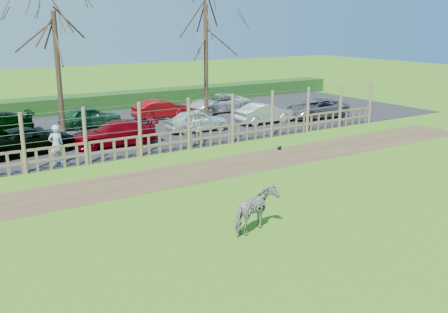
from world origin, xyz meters
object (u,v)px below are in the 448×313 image
car_2 (29,140)px  car_12 (219,103)px  visitor_a (56,145)px  car_4 (197,121)px  visitor_b (196,127)px  car_11 (161,109)px  tree_right (206,35)px  zebra (256,211)px  tree_mid (56,44)px  car_5 (264,113)px  car_6 (316,108)px  crow (279,148)px  car_10 (91,117)px  car_3 (115,133)px

car_2 → car_12: 14.19m
visitor_a → car_4: visitor_a is taller
visitor_b → car_11: 7.53m
tree_right → zebra: size_ratio=4.74×
tree_mid → car_5: tree_mid is taller
car_4 → car_6: same height
crow → car_4: (-1.29, 5.76, 0.54)m
tree_right → car_2: size_ratio=1.70×
visitor_a → car_4: size_ratio=0.49×
car_2 → car_10: bearing=-52.1°
car_6 → car_10: size_ratio=1.23×
crow → car_4: 5.92m
zebra → visitor_a: (-3.02, 10.25, 0.25)m
tree_right → car_6: bearing=-26.6°
tree_mid → crow: size_ratio=28.11×
tree_mid → car_5: size_ratio=1.87×
car_2 → car_3: size_ratio=1.04×
tree_right → car_11: 5.47m
car_3 → car_5: same height
visitor_a → car_2: 2.82m
visitor_b → car_4: size_ratio=0.49×
car_2 → car_4: bearing=-97.1°
car_2 → visitor_a: bearing=-175.9°
car_6 → car_5: bearing=-92.3°
crow → visitor_a: bearing=163.0°
tree_right → car_10: tree_right is taller
car_3 → visitor_b: bearing=65.4°
tree_mid → visitor_a: (-1.59, -4.94, -3.96)m
car_12 → visitor_b: bearing=-37.4°
car_2 → car_3: (3.89, -0.71, 0.00)m
car_3 → car_10: (0.42, 5.05, 0.00)m
crow → car_11: (-1.30, 10.39, 0.54)m
car_4 → visitor_b: bearing=152.9°
tree_mid → car_2: bearing=-134.5°
car_10 → car_11: same height
car_4 → car_6: (8.46, -0.49, 0.00)m
tree_right → car_2: tree_right is taller
zebra → car_2: zebra is taller
visitor_a → car_10: visitor_a is taller
visitor_a → crow: (9.71, -2.96, -0.81)m
crow → zebra: bearing=-132.6°
crow → car_4: size_ratio=0.07×
visitor_b → visitor_a: bearing=-2.0°
car_3 → car_4: size_ratio=1.17×
tree_right → car_5: 5.90m
visitor_a → crow: 10.19m
car_4 → car_6: 8.47m
car_2 → tree_right: bearing=-83.7°
tree_mid → car_5: (11.44, -2.27, -4.23)m
tree_mid → visitor_b: size_ratio=3.96×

